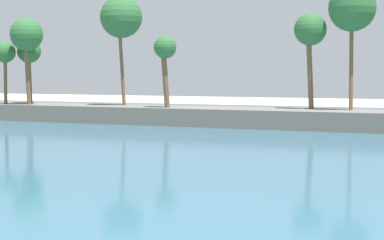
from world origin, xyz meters
name	(u,v)px	position (x,y,z in m)	size (l,w,h in m)	color
sea	(369,136)	(0.00, 51.38, 0.03)	(220.00, 89.93, 0.06)	#386B84
palm_headland	(374,88)	(-0.27, 56.41, 3.87)	(105.19, 6.76, 13.36)	slate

